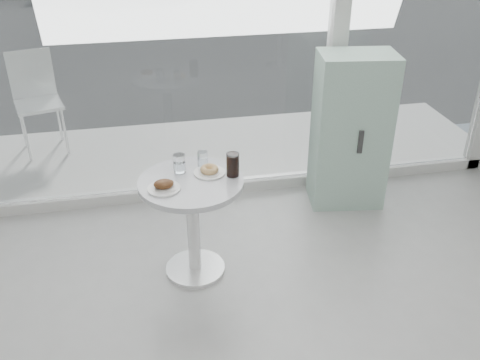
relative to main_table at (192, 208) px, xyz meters
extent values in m
cube|color=silver|center=(0.50, 1.10, -0.50)|extent=(5.00, 0.12, 0.10)
cube|color=silver|center=(1.40, 1.10, 0.95)|extent=(0.14, 0.14, 3.00)
cube|color=white|center=(-0.27, 1.10, 0.85)|extent=(3.21, 0.02, 2.60)
cube|color=white|center=(2.17, 1.10, 0.85)|extent=(1.41, 0.02, 2.60)
cylinder|color=white|center=(0.00, 0.00, -0.54)|extent=(0.44, 0.44, 0.03)
cylinder|color=white|center=(0.00, 0.00, -0.18)|extent=(0.09, 0.09, 0.70)
cylinder|color=silver|center=(0.00, 0.00, 0.20)|extent=(0.72, 0.72, 0.04)
cube|color=silver|center=(0.50, 1.90, -0.53)|extent=(5.60, 1.60, 0.05)
cube|color=#8DB49E|center=(1.45, 0.75, 0.12)|extent=(0.67, 0.50, 1.35)
cube|color=#333333|center=(1.45, 0.53, 0.12)|extent=(0.04, 0.03, 0.20)
cylinder|color=white|center=(-1.43, 2.01, -0.25)|extent=(0.03, 0.03, 0.49)
cylinder|color=white|center=(-1.07, 2.10, -0.25)|extent=(0.03, 0.03, 0.49)
cylinder|color=white|center=(-1.52, 2.37, -0.25)|extent=(0.03, 0.03, 0.49)
cylinder|color=white|center=(-1.16, 2.47, -0.25)|extent=(0.03, 0.03, 0.49)
cube|color=white|center=(-1.29, 2.24, 0.00)|extent=(0.54, 0.54, 0.03)
cube|color=white|center=(-1.34, 2.44, 0.27)|extent=(0.43, 0.13, 0.49)
cylinder|color=white|center=(-0.19, -0.09, 0.23)|extent=(0.22, 0.22, 0.01)
cube|color=white|center=(-0.17, -0.10, 0.24)|extent=(0.11, 0.10, 0.00)
ellipsoid|color=#3E1F11|center=(-0.19, -0.09, 0.26)|extent=(0.13, 0.11, 0.06)
ellipsoid|color=#3E1F11|center=(-0.15, -0.07, 0.25)|extent=(0.07, 0.06, 0.04)
cylinder|color=white|center=(0.14, 0.07, 0.23)|extent=(0.22, 0.22, 0.01)
torus|color=tan|center=(0.14, 0.07, 0.25)|extent=(0.13, 0.13, 0.04)
cylinder|color=white|center=(-0.06, 0.13, 0.29)|extent=(0.08, 0.08, 0.13)
cylinder|color=white|center=(-0.06, 0.13, 0.26)|extent=(0.07, 0.07, 0.07)
cylinder|color=white|center=(0.11, 0.18, 0.28)|extent=(0.07, 0.07, 0.12)
cylinder|color=white|center=(0.11, 0.18, 0.25)|extent=(0.06, 0.06, 0.06)
cylinder|color=white|center=(0.29, 0.01, 0.30)|extent=(0.09, 0.09, 0.17)
cylinder|color=black|center=(0.29, 0.01, 0.30)|extent=(0.08, 0.08, 0.15)
camera|label=1|loc=(-0.29, -3.15, 2.00)|focal=40.00mm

